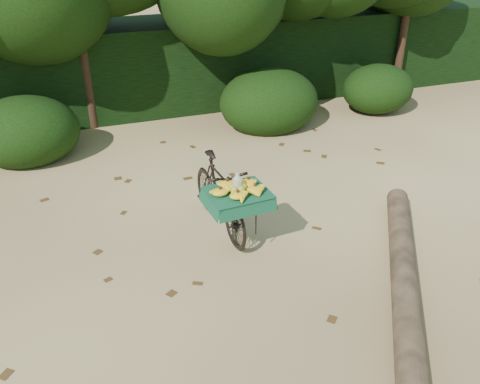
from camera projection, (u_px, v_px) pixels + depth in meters
name	position (u px, v px, depth m)	size (l,w,h in m)	color
ground	(293.00, 262.00, 6.22)	(80.00, 80.00, 0.00)	#D3B970
vendor_bicycle	(220.00, 195.00, 6.63)	(0.77, 1.79, 1.03)	black
fallen_log	(404.00, 285.00, 5.61)	(0.29, 0.29, 4.05)	brown
hedge_backdrop	(170.00, 64.00, 10.97)	(26.00, 1.80, 1.80)	black
tree_row	(142.00, 19.00, 9.59)	(14.50, 2.00, 4.00)	black
bush_clumps	(221.00, 111.00, 9.70)	(8.80, 1.70, 0.90)	black
leaf_litter	(272.00, 234.00, 6.75)	(7.00, 7.30, 0.01)	#452C12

